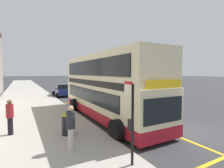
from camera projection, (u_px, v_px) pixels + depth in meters
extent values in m
plane|color=#333335|center=(61.00, 87.00, 36.75)|extent=(260.00, 260.00, 0.00)
cube|color=#A39E93|center=(25.00, 88.00, 33.39)|extent=(6.00, 76.00, 0.14)
cube|color=beige|center=(105.00, 98.00, 12.02)|extent=(2.48, 11.16, 2.30)
cube|color=beige|center=(105.00, 69.00, 11.88)|extent=(2.46, 10.94, 1.90)
cube|color=maroon|center=(105.00, 110.00, 12.08)|extent=(2.50, 11.18, 0.60)
cube|color=black|center=(105.00, 82.00, 11.94)|extent=(2.51, 10.27, 0.36)
cube|color=black|center=(86.00, 95.00, 11.75)|extent=(0.04, 8.93, 0.90)
cube|color=black|center=(88.00, 68.00, 11.27)|extent=(0.04, 9.82, 1.00)
cube|color=black|center=(164.00, 110.00, 7.11)|extent=(2.19, 0.04, 1.10)
cube|color=yellow|center=(164.00, 84.00, 7.03)|extent=(1.99, 0.04, 0.36)
cylinder|color=black|center=(118.00, 130.00, 7.93)|extent=(0.56, 1.00, 1.00)
cylinder|color=black|center=(159.00, 122.00, 9.21)|extent=(0.56, 1.00, 1.00)
cylinder|color=black|center=(75.00, 105.00, 14.13)|extent=(0.56, 1.00, 1.00)
cylinder|color=black|center=(103.00, 102.00, 15.41)|extent=(0.56, 1.00, 1.00)
cube|color=gold|center=(87.00, 120.00, 11.18)|extent=(0.16, 14.37, 0.01)
cube|color=gold|center=(125.00, 115.00, 12.61)|extent=(0.16, 14.37, 0.01)
cube|color=gold|center=(203.00, 167.00, 5.68)|extent=(3.14, 0.16, 0.01)
cube|color=gold|center=(77.00, 102.00, 18.12)|extent=(3.14, 0.16, 0.01)
cylinder|color=black|center=(132.00, 125.00, 5.49)|extent=(0.09, 0.09, 2.69)
cube|color=silver|center=(128.00, 89.00, 5.63)|extent=(0.05, 0.42, 0.30)
cube|color=red|center=(128.00, 83.00, 5.61)|extent=(0.05, 0.42, 0.10)
cube|color=black|center=(131.00, 126.00, 5.58)|extent=(0.06, 0.28, 0.40)
cube|color=#B2B5BA|center=(82.00, 84.00, 38.13)|extent=(1.76, 4.20, 0.72)
cube|color=black|center=(82.00, 81.00, 38.00)|extent=(1.52, 1.90, 0.60)
cylinder|color=black|center=(76.00, 85.00, 38.85)|extent=(0.22, 0.60, 0.60)
cylinder|color=black|center=(84.00, 85.00, 39.74)|extent=(0.22, 0.60, 0.60)
cylinder|color=black|center=(80.00, 86.00, 36.57)|extent=(0.22, 0.60, 0.60)
cylinder|color=black|center=(88.00, 85.00, 37.46)|extent=(0.22, 0.60, 0.60)
cube|color=navy|center=(62.00, 91.00, 22.81)|extent=(1.76, 4.20, 0.72)
cube|color=black|center=(62.00, 86.00, 22.68)|extent=(1.52, 1.90, 0.60)
cylinder|color=black|center=(53.00, 93.00, 23.52)|extent=(0.22, 0.60, 0.60)
cylinder|color=black|center=(67.00, 92.00, 24.42)|extent=(0.22, 0.60, 0.60)
cylinder|color=black|center=(57.00, 95.00, 21.25)|extent=(0.22, 0.60, 0.60)
cylinder|color=black|center=(71.00, 94.00, 22.14)|extent=(0.22, 0.60, 0.60)
cube|color=#196066|center=(89.00, 87.00, 29.03)|extent=(1.76, 4.20, 0.72)
cube|color=black|center=(90.00, 83.00, 28.89)|extent=(1.52, 1.90, 0.60)
cylinder|color=black|center=(82.00, 89.00, 29.74)|extent=(0.22, 0.60, 0.60)
cylinder|color=black|center=(92.00, 88.00, 30.64)|extent=(0.22, 0.60, 0.60)
cylinder|color=black|center=(87.00, 90.00, 27.46)|extent=(0.22, 0.60, 0.60)
cylinder|color=black|center=(98.00, 90.00, 28.36)|extent=(0.22, 0.60, 0.60)
cylinder|color=black|center=(10.00, 126.00, 8.25)|extent=(0.24, 0.24, 0.85)
cylinder|color=maroon|center=(10.00, 111.00, 8.20)|extent=(0.34, 0.34, 0.67)
sphere|color=brown|center=(9.00, 102.00, 8.17)|extent=(0.23, 0.23, 0.23)
cylinder|color=#B7B2AD|center=(71.00, 139.00, 6.64)|extent=(0.24, 0.24, 0.86)
cylinder|color=#26262D|center=(71.00, 120.00, 6.59)|extent=(0.34, 0.34, 0.68)
sphere|color=tan|center=(71.00, 108.00, 6.56)|extent=(0.23, 0.23, 0.23)
cylinder|color=black|center=(68.00, 125.00, 8.28)|extent=(0.57, 0.57, 0.96)
cylinder|color=#A5991E|center=(68.00, 115.00, 8.24)|extent=(0.60, 0.60, 0.08)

